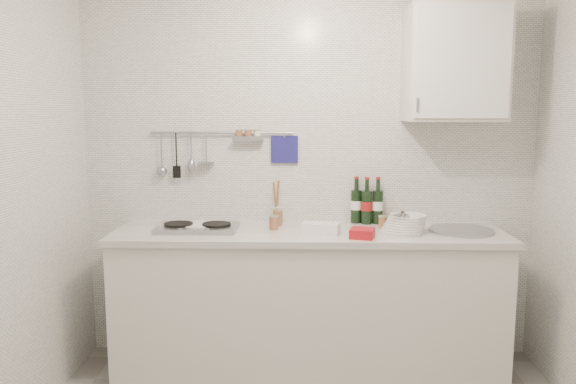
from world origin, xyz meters
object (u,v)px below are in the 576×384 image
at_px(plate_stack_hob, 198,226).
at_px(wine_bottles, 367,200).
at_px(plate_stack_sink, 404,224).
at_px(utensil_crock, 276,213).
at_px(wall_cabinet, 455,64).

relative_size(plate_stack_hob, wine_bottles, 0.80).
xyz_separation_m(plate_stack_sink, utensil_crock, (-0.80, 0.31, 0.01)).
bearing_deg(wall_cabinet, plate_stack_hob, -176.66).
bearing_deg(wine_bottles, plate_stack_hob, -168.88).
xyz_separation_m(wall_cabinet, wine_bottles, (-0.51, 0.12, -0.87)).
bearing_deg(wall_cabinet, plate_stack_sink, -150.73).
distance_m(wall_cabinet, plate_stack_hob, 1.90).
bearing_deg(wine_bottles, utensil_crock, 179.09).
bearing_deg(utensil_crock, plate_stack_hob, -155.46).
relative_size(wine_bottles, utensil_crock, 1.08).
distance_m(plate_stack_sink, wine_bottles, 0.37).
xyz_separation_m(plate_stack_hob, plate_stack_sink, (1.29, -0.08, 0.04)).
bearing_deg(wine_bottles, plate_stack_sink, -56.40).
relative_size(wall_cabinet, plate_stack_hob, 2.82).
height_order(plate_stack_sink, wine_bottles, wine_bottles).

